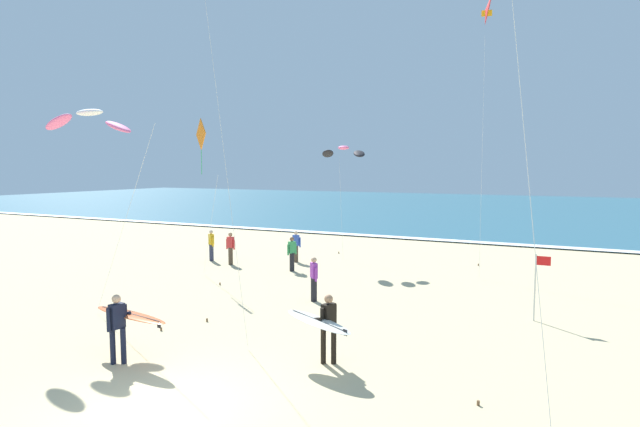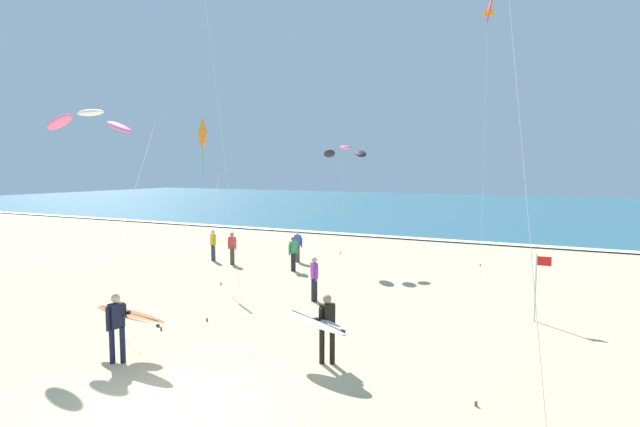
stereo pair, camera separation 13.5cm
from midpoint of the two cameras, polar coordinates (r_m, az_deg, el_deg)
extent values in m
plane|color=#CCB789|center=(11.09, -17.66, -20.23)|extent=(160.00, 160.00, 0.00)
cube|color=#2D6075|center=(62.63, 19.47, 0.59)|extent=(160.00, 60.00, 0.08)
cube|color=white|center=(33.43, 13.63, -2.94)|extent=(160.00, 1.02, 0.01)
cylinder|color=black|center=(12.49, 0.06, -14.84)|extent=(0.13, 0.13, 0.88)
cylinder|color=black|center=(12.48, 1.25, -14.86)|extent=(0.13, 0.13, 0.88)
cube|color=black|center=(12.25, 0.66, -11.60)|extent=(0.29, 0.38, 0.60)
cube|color=yellow|center=(12.31, 0.29, -11.32)|extent=(0.07, 0.19, 0.32)
sphere|color=#A87A59|center=(12.14, 0.66, -9.70)|extent=(0.21, 0.21, 0.21)
cylinder|color=black|center=(12.06, -0.10, -11.33)|extent=(0.09, 0.09, 0.26)
cylinder|color=black|center=(12.08, -0.61, -11.95)|extent=(0.26, 0.15, 0.14)
cylinder|color=black|center=(12.43, 1.39, -11.55)|extent=(0.09, 0.09, 0.56)
ellipsoid|color=white|center=(12.02, -0.53, -12.23)|extent=(2.05, 1.14, 0.25)
cube|color=#333333|center=(12.01, -0.53, -12.06)|extent=(1.66, 0.54, 0.16)
cube|color=#262628|center=(11.51, 2.53, -13.40)|extent=(0.12, 0.05, 0.14)
cylinder|color=black|center=(13.46, -22.82, -13.77)|extent=(0.13, 0.13, 0.88)
cylinder|color=black|center=(13.39, -21.77, -13.82)|extent=(0.13, 0.13, 0.88)
cube|color=black|center=(13.21, -22.41, -10.75)|extent=(0.24, 0.36, 0.60)
cube|color=red|center=(13.28, -22.68, -10.49)|extent=(0.04, 0.20, 0.32)
sphere|color=tan|center=(13.10, -22.47, -8.98)|extent=(0.21, 0.21, 0.21)
cylinder|color=black|center=(13.10, -23.25, -11.10)|extent=(0.09, 0.09, 0.56)
cylinder|color=black|center=(13.30, -21.60, -10.12)|extent=(0.09, 0.09, 0.26)
cylinder|color=black|center=(13.44, -21.41, -10.54)|extent=(0.26, 0.11, 0.14)
ellipsoid|color=orange|center=(13.42, -21.11, -10.72)|extent=(2.61, 0.81, 0.09)
cube|color=#333333|center=(13.41, -21.12, -10.57)|extent=(2.25, 0.31, 0.02)
cube|color=#262628|center=(12.61, -18.17, -12.00)|extent=(0.12, 0.03, 0.14)
ellipsoid|color=black|center=(24.91, 0.74, 6.84)|extent=(0.96, 1.13, 0.49)
ellipsoid|color=pink|center=(24.98, 2.54, 7.50)|extent=(0.95, 1.12, 0.20)
ellipsoid|color=black|center=(25.05, 4.33, 6.82)|extent=(0.96, 1.13, 0.49)
cylinder|color=silver|center=(26.28, 2.26, 0.81)|extent=(1.22, 2.21, 5.25)
cylinder|color=brown|center=(27.85, 2.01, -4.48)|extent=(0.06, 0.06, 0.10)
cylinder|color=silver|center=(14.16, -11.35, 8.35)|extent=(2.51, 1.46, 10.85)
cylinder|color=brown|center=(16.17, -12.99, -11.74)|extent=(0.06, 0.06, 0.10)
cone|color=red|center=(22.93, 18.31, 21.19)|extent=(0.53, 1.19, 1.15)
cube|color=yellow|center=(22.89, 18.30, 20.85)|extent=(0.41, 0.08, 0.24)
cylinder|color=silver|center=(23.58, 17.84, 6.81)|extent=(0.49, 3.09, 10.78)
cylinder|color=brown|center=(25.55, 17.46, -5.59)|extent=(0.06, 0.06, 0.10)
cube|color=orange|center=(22.45, -13.58, 8.79)|extent=(1.13, 0.77, 1.34)
cylinder|color=green|center=(22.40, -13.52, 5.72)|extent=(0.02, 0.02, 1.07)
cylinder|color=silver|center=(21.51, -12.54, -1.47)|extent=(1.81, 1.22, 4.35)
cylinder|color=brown|center=(20.87, -11.52, -7.85)|extent=(0.06, 0.06, 0.10)
cylinder|color=silver|center=(8.73, 21.68, 10.33)|extent=(1.47, 2.61, 10.91)
cylinder|color=brown|center=(11.09, 17.23, -19.94)|extent=(0.06, 0.06, 0.10)
ellipsoid|color=pink|center=(18.11, -22.22, 9.14)|extent=(1.30, 0.64, 0.58)
ellipsoid|color=white|center=(17.60, -24.99, 10.40)|extent=(1.30, 0.64, 0.20)
ellipsoid|color=pink|center=(17.06, -27.84, 9.20)|extent=(1.30, 0.64, 0.58)
cylinder|color=silver|center=(16.29, -21.64, -1.08)|extent=(3.11, 0.41, 5.89)
cylinder|color=brown|center=(15.66, -17.89, -12.42)|extent=(0.06, 0.06, 0.10)
cylinder|color=black|center=(17.96, -0.92, -8.67)|extent=(0.22, 0.22, 0.84)
cube|color=purple|center=(17.81, -0.92, -6.51)|extent=(0.36, 0.35, 0.54)
sphere|color=tan|center=(17.74, -0.92, -5.31)|extent=(0.20, 0.20, 0.20)
cylinder|color=purple|center=(18.03, -1.15, -6.69)|extent=(0.08, 0.08, 0.50)
cylinder|color=purple|center=(17.64, -0.69, -6.96)|extent=(0.08, 0.08, 0.50)
cylinder|color=black|center=(23.11, -3.38, -5.55)|extent=(0.22, 0.22, 0.84)
cube|color=#339351|center=(22.99, -3.39, -3.86)|extent=(0.31, 0.37, 0.54)
sphere|color=brown|center=(22.93, -3.40, -2.93)|extent=(0.20, 0.20, 0.20)
cylinder|color=#339351|center=(22.89, -3.83, -4.16)|extent=(0.08, 0.08, 0.50)
cylinder|color=#339351|center=(23.12, -2.95, -4.06)|extent=(0.08, 0.08, 0.50)
cylinder|color=#4C3D2D|center=(25.01, -10.30, -4.80)|extent=(0.22, 0.22, 0.84)
cube|color=red|center=(24.91, -10.33, -3.24)|extent=(0.32, 0.18, 0.54)
sphere|color=#A87A59|center=(24.85, -10.34, -2.37)|extent=(0.20, 0.20, 0.20)
cylinder|color=red|center=(24.80, -9.93, -3.50)|extent=(0.08, 0.08, 0.50)
cylinder|color=red|center=(25.04, -10.71, -3.43)|extent=(0.08, 0.08, 0.50)
cylinder|color=#2D334C|center=(26.23, -12.41, -4.38)|extent=(0.22, 0.22, 0.84)
cube|color=gold|center=(26.13, -12.44, -2.89)|extent=(0.37, 0.31, 0.54)
sphere|color=beige|center=(26.08, -12.46, -2.06)|extent=(0.20, 0.20, 0.20)
cylinder|color=gold|center=(25.95, -12.24, -3.16)|extent=(0.08, 0.08, 0.50)
cylinder|color=gold|center=(26.33, -12.63, -3.05)|extent=(0.08, 0.08, 0.50)
cylinder|color=#4C3D2D|center=(25.30, -2.90, -4.61)|extent=(0.22, 0.22, 0.84)
cube|color=#3351B7|center=(25.20, -2.91, -3.06)|extent=(0.35, 0.24, 0.54)
sphere|color=beige|center=(25.14, -2.92, -2.21)|extent=(0.20, 0.20, 0.20)
cylinder|color=#3351B7|center=(25.15, -2.45, -3.31)|extent=(0.08, 0.08, 0.50)
cylinder|color=#3351B7|center=(25.27, -3.37, -3.27)|extent=(0.08, 0.08, 0.50)
cylinder|color=silver|center=(16.92, 23.07, -7.76)|extent=(0.05, 0.05, 2.10)
cube|color=red|center=(16.75, 23.93, -4.96)|extent=(0.40, 0.02, 0.28)
camera|label=1|loc=(0.07, -90.25, -0.02)|focal=28.08mm
camera|label=2|loc=(0.07, 89.75, 0.02)|focal=28.08mm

